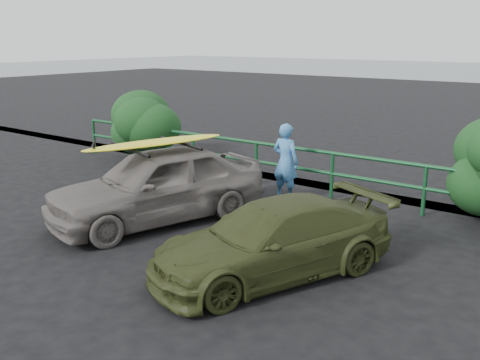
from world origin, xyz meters
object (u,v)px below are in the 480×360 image
object	(u,v)px
man	(286,162)
sedan	(157,184)
guardrail	(292,169)
olive_vehicle	(273,240)
surfboard	(156,143)

from	to	relation	value
man	sedan	bearing A→B (deg)	65.81
sedan	man	distance (m)	2.91
guardrail	olive_vehicle	distance (m)	4.57
man	surfboard	bearing A→B (deg)	65.81
olive_vehicle	surfboard	distance (m)	3.32
guardrail	olive_vehicle	world-z (taller)	olive_vehicle
sedan	olive_vehicle	distance (m)	3.18
sedan	olive_vehicle	bearing A→B (deg)	4.08
man	surfboard	distance (m)	2.98
sedan	man	world-z (taller)	man
olive_vehicle	man	distance (m)	3.89
guardrail	olive_vehicle	bearing A→B (deg)	-62.42
guardrail	surfboard	bearing A→B (deg)	-106.42
guardrail	sedan	distance (m)	3.45
guardrail	man	distance (m)	0.77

